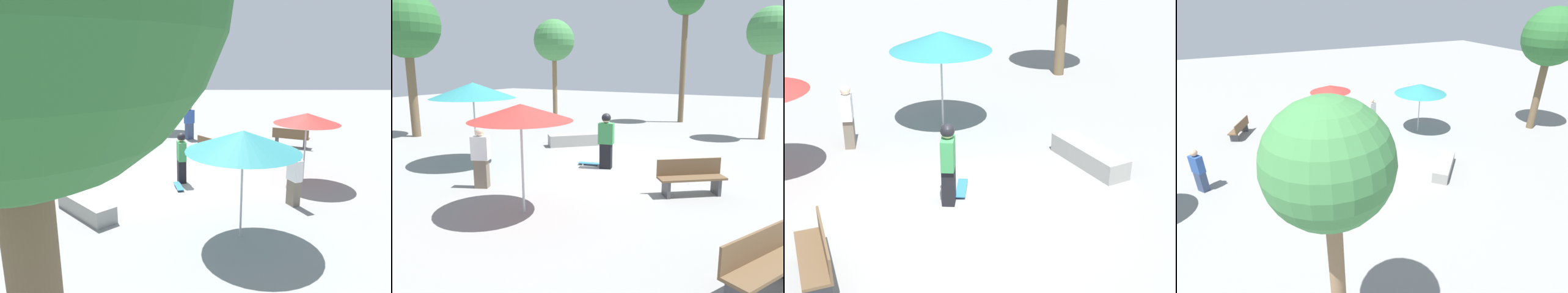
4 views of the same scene
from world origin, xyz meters
TOP-DOWN VIEW (x-y plane):
  - ground_plane at (0.00, 0.00)m, footprint 60.00×60.00m
  - skater_main at (-0.59, 0.25)m, footprint 0.34×0.49m
  - skateboard at (-0.51, 0.79)m, footprint 0.39×0.82m
  - concrete_ledge at (1.83, 2.79)m, footprint 1.89×1.90m
  - bench_near at (-1.73, -2.59)m, footprint 1.33×1.53m
  - shade_umbrella_teal at (-2.11, 4.02)m, footprint 2.58×2.58m
  - bystander_far at (-3.79, 2.13)m, footprint 0.39×0.49m

SIDE VIEW (x-z plane):
  - ground_plane at x=0.00m, z-range 0.00..0.00m
  - skateboard at x=-0.51m, z-range 0.02..0.09m
  - concrete_ledge at x=1.83m, z-range 0.00..0.44m
  - bench_near at x=-1.73m, z-range 0.00..0.85m
  - bystander_far at x=-3.79m, z-range 0.00..1.56m
  - skater_main at x=-0.59m, z-range 0.07..1.73m
  - shade_umbrella_teal at x=-2.11m, z-range 1.03..3.56m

